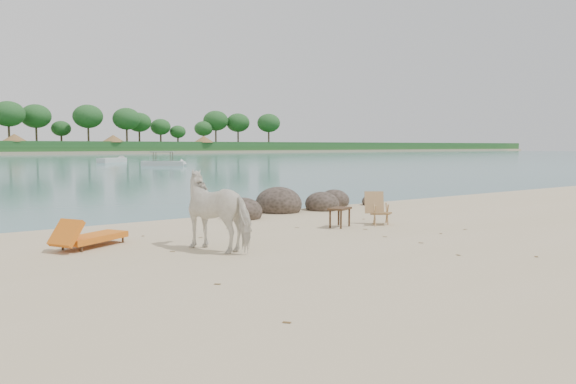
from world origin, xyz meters
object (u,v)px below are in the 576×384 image
boulders (292,205)px  side_table (340,219)px  lounge_chair (94,235)px  deck_chair (381,209)px  cow (220,211)px

boulders → side_table: (-1.13, -3.55, 0.05)m
side_table → lounge_chair: 5.83m
deck_chair → side_table: bearing=-155.1°
side_table → lounge_chair: (-5.75, 0.92, 0.02)m
boulders → lounge_chair: 7.37m
boulders → cow: size_ratio=3.42×
lounge_chair → boulders: bearing=-8.0°
side_table → boulders: bearing=48.7°
boulders → lounge_chair: (-6.88, -2.62, 0.07)m
side_table → deck_chair: (1.17, -0.26, 0.18)m
boulders → lounge_chair: boulders is taller
side_table → deck_chair: 1.22m
boulders → deck_chair: size_ratio=7.45×
cow → lounge_chair: bearing=-61.8°
lounge_chair → deck_chair: deck_chair is taller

